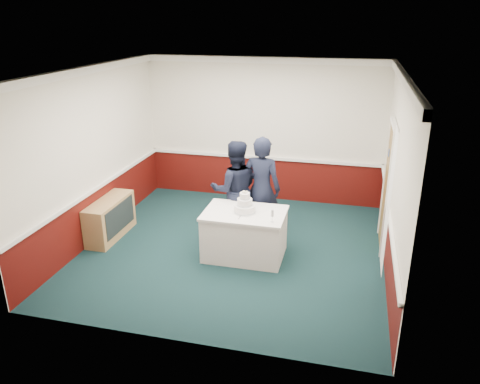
% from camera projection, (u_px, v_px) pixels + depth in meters
% --- Properties ---
extents(ground, '(5.00, 5.00, 0.00)m').
position_uv_depth(ground, '(234.00, 249.00, 8.04)').
color(ground, '#132B2F').
rests_on(ground, ground).
extents(room_shell, '(5.00, 5.00, 3.00)m').
position_uv_depth(room_shell, '(247.00, 129.00, 7.88)').
color(room_shell, silver).
rests_on(room_shell, ground).
extents(sideboard, '(0.41, 1.20, 0.70)m').
position_uv_depth(sideboard, '(110.00, 218.00, 8.38)').
color(sideboard, '#A07D4E').
rests_on(sideboard, ground).
extents(cake_table, '(1.32, 0.92, 0.79)m').
position_uv_depth(cake_table, '(245.00, 234.00, 7.69)').
color(cake_table, white).
rests_on(cake_table, ground).
extents(wedding_cake, '(0.35, 0.35, 0.36)m').
position_uv_depth(wedding_cake, '(245.00, 206.00, 7.51)').
color(wedding_cake, white).
rests_on(wedding_cake, cake_table).
extents(cake_knife, '(0.02, 0.22, 0.00)m').
position_uv_depth(cake_knife, '(240.00, 217.00, 7.37)').
color(cake_knife, silver).
rests_on(cake_knife, cake_table).
extents(champagne_flute, '(0.05, 0.05, 0.21)m').
position_uv_depth(champagne_flute, '(272.00, 214.00, 7.13)').
color(champagne_flute, silver).
rests_on(champagne_flute, cake_table).
extents(person_man, '(1.04, 0.93, 1.77)m').
position_uv_depth(person_man, '(235.00, 190.00, 8.24)').
color(person_man, black).
rests_on(person_man, ground).
extents(person_woman, '(0.72, 0.51, 1.87)m').
position_uv_depth(person_woman, '(261.00, 189.00, 8.14)').
color(person_woman, black).
rests_on(person_woman, ground).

